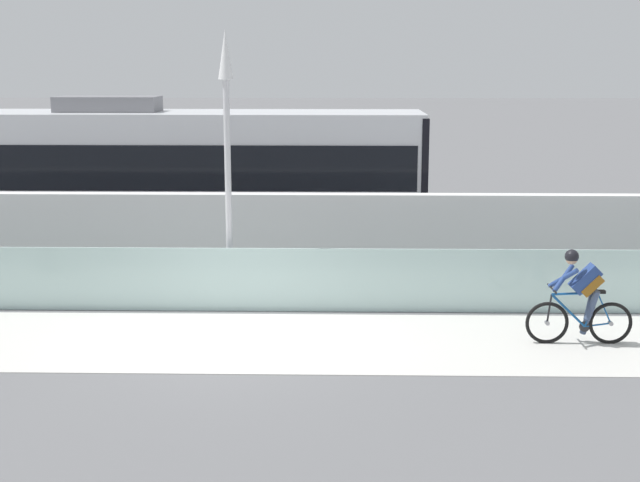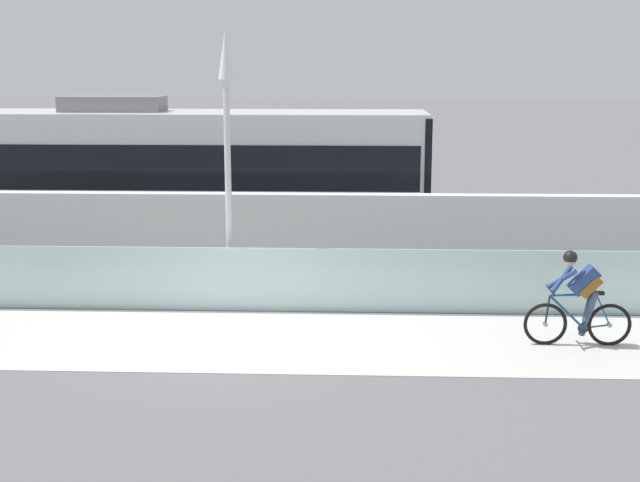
% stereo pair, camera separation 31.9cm
% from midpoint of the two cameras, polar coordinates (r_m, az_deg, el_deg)
% --- Properties ---
extents(ground_plane, '(200.00, 200.00, 0.00)m').
position_cam_midpoint_polar(ground_plane, '(14.92, -6.24, -6.51)').
color(ground_plane, slate).
extents(bike_path_deck, '(32.00, 3.20, 0.01)m').
position_cam_midpoint_polar(bike_path_deck, '(14.91, -6.24, -6.49)').
color(bike_path_deck, silver).
rests_on(bike_path_deck, ground).
extents(glass_parapet, '(32.00, 0.05, 1.21)m').
position_cam_midpoint_polar(glass_parapet, '(16.51, -5.46, -2.52)').
color(glass_parapet, silver).
rests_on(glass_parapet, ground).
extents(concrete_barrier_wall, '(32.00, 0.36, 1.97)m').
position_cam_midpoint_polar(concrete_barrier_wall, '(18.17, -4.83, 0.02)').
color(concrete_barrier_wall, white).
rests_on(concrete_barrier_wall, ground).
extents(tram_rail_near, '(32.00, 0.08, 0.01)m').
position_cam_midpoint_polar(tram_rail_near, '(20.79, -4.07, -1.25)').
color(tram_rail_near, '#595654').
rests_on(tram_rail_near, ground).
extents(tram_rail_far, '(32.00, 0.08, 0.01)m').
position_cam_midpoint_polar(tram_rail_far, '(22.19, -3.73, -0.43)').
color(tram_rail_far, '#595654').
rests_on(tram_rail_far, ground).
extents(tram, '(11.06, 2.54, 3.81)m').
position_cam_midpoint_polar(tram, '(21.40, -8.71, 4.15)').
color(tram, silver).
rests_on(tram, ground).
extents(cyclist_on_bike, '(1.77, 0.58, 1.61)m').
position_cam_midpoint_polar(cyclist_on_bike, '(15.07, 16.03, -3.62)').
color(cyclist_on_bike, black).
rests_on(cyclist_on_bike, ground).
extents(lamp_post_antenna, '(0.28, 0.28, 5.20)m').
position_cam_midpoint_polar(lamp_post_antenna, '(16.41, -6.63, 6.89)').
color(lamp_post_antenna, gray).
rests_on(lamp_post_antenna, ground).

